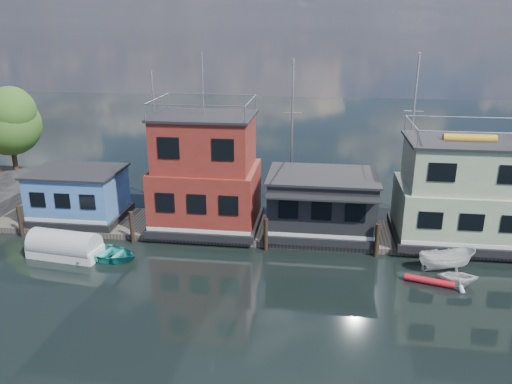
# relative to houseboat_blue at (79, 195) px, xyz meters

# --- Properties ---
(ground) EXTENTS (160.00, 160.00, 0.00)m
(ground) POSITION_rel_houseboat_blue_xyz_m (18.00, -12.00, -2.21)
(ground) COLOR black
(ground) RESTS_ON ground
(dock) EXTENTS (48.00, 5.00, 0.40)m
(dock) POSITION_rel_houseboat_blue_xyz_m (18.00, 0.00, -2.01)
(dock) COLOR #595147
(dock) RESTS_ON ground
(houseboat_blue) EXTENTS (6.40, 4.90, 3.66)m
(houseboat_blue) POSITION_rel_houseboat_blue_xyz_m (0.00, 0.00, 0.00)
(houseboat_blue) COLOR black
(houseboat_blue) RESTS_ON dock
(houseboat_red) EXTENTS (7.40, 5.90, 11.86)m
(houseboat_red) POSITION_rel_houseboat_blue_xyz_m (9.50, 0.00, 1.90)
(houseboat_red) COLOR black
(houseboat_red) RESTS_ON dock
(houseboat_dark) EXTENTS (7.40, 6.10, 4.06)m
(houseboat_dark) POSITION_rel_houseboat_blue_xyz_m (17.50, -0.02, 0.21)
(houseboat_dark) COLOR black
(houseboat_dark) RESTS_ON dock
(houseboat_green) EXTENTS (8.40, 5.90, 7.03)m
(houseboat_green) POSITION_rel_houseboat_blue_xyz_m (26.50, 0.00, 1.34)
(houseboat_green) COLOR black
(houseboat_green) RESTS_ON dock
(pilings) EXTENTS (42.28, 0.28, 2.20)m
(pilings) POSITION_rel_houseboat_blue_xyz_m (17.67, -2.80, -1.11)
(pilings) COLOR #2D2116
(pilings) RESTS_ON ground
(background_masts) EXTENTS (36.40, 0.16, 12.00)m
(background_masts) POSITION_rel_houseboat_blue_xyz_m (22.76, 6.00, 3.35)
(background_masts) COLOR silver
(background_masts) RESTS_ON ground
(motorboat) EXTENTS (3.70, 2.13, 1.35)m
(motorboat) POSITION_rel_houseboat_blue_xyz_m (24.98, -4.10, -1.53)
(motorboat) COLOR silver
(motorboat) RESTS_ON ground
(dinghy_teal) EXTENTS (4.41, 3.52, 0.82)m
(dinghy_teal) POSITION_rel_houseboat_blue_xyz_m (4.38, -5.41, -1.80)
(dinghy_teal) COLOR teal
(dinghy_teal) RESTS_ON ground
(tarp_runabout) EXTENTS (4.76, 2.38, 1.86)m
(tarp_runabout) POSITION_rel_houseboat_blue_xyz_m (1.57, -5.42, -1.51)
(tarp_runabout) COLOR silver
(tarp_runabout) RESTS_ON ground
(dinghy_white) EXTENTS (2.30, 2.00, 1.19)m
(dinghy_white) POSITION_rel_houseboat_blue_xyz_m (25.18, -5.93, -1.61)
(dinghy_white) COLOR silver
(dinghy_white) RESTS_ON ground
(red_kayak) EXTENTS (2.72, 1.09, 0.40)m
(red_kayak) POSITION_rel_houseboat_blue_xyz_m (23.68, -6.02, -2.01)
(red_kayak) COLOR red
(red_kayak) RESTS_ON ground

